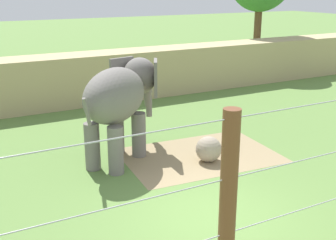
% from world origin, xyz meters
% --- Properties ---
extents(ground_plane, '(120.00, 120.00, 0.00)m').
position_xyz_m(ground_plane, '(0.00, 0.00, 0.00)').
color(ground_plane, '#5B7F3D').
extents(dirt_patch, '(4.90, 3.55, 0.01)m').
position_xyz_m(dirt_patch, '(1.76, 3.17, 0.00)').
color(dirt_patch, '#937F5B').
rests_on(dirt_patch, ground).
extents(embankment_wall, '(36.00, 1.80, 2.18)m').
position_xyz_m(embankment_wall, '(0.00, 10.97, 1.09)').
color(embankment_wall, tan).
rests_on(embankment_wall, ground).
extents(elephant, '(3.41, 3.07, 2.90)m').
position_xyz_m(elephant, '(-0.46, 4.09, 1.92)').
color(elephant, slate).
rests_on(elephant, ground).
extents(enrichment_ball, '(0.77, 0.77, 0.77)m').
position_xyz_m(enrichment_ball, '(1.74, 2.66, 0.39)').
color(enrichment_ball, gray).
rests_on(enrichment_ball, ground).
extents(cable_fence, '(11.50, 0.26, 3.46)m').
position_xyz_m(cable_fence, '(0.10, -2.77, 1.74)').
color(cable_fence, brown).
rests_on(cable_fence, ground).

